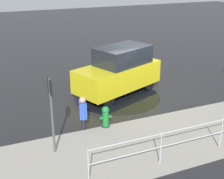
{
  "coord_description": "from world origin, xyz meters",
  "views": [
    {
      "loc": [
        6.57,
        11.65,
        5.27
      ],
      "look_at": [
        2.21,
        1.51,
        0.9
      ],
      "focal_mm": 50.0,
      "sensor_mm": 36.0,
      "label": 1
    }
  ],
  "objects_px": {
    "moving_hatchback": "(119,71)",
    "pedestrian": "(83,111)",
    "fire_hydrant": "(106,117)",
    "sign_post": "(51,105)"
  },
  "relations": [
    {
      "from": "moving_hatchback",
      "to": "pedestrian",
      "type": "distance_m",
      "value": 3.66
    },
    {
      "from": "fire_hydrant",
      "to": "sign_post",
      "type": "bearing_deg",
      "value": 23.69
    },
    {
      "from": "fire_hydrant",
      "to": "sign_post",
      "type": "distance_m",
      "value": 2.5
    },
    {
      "from": "moving_hatchback",
      "to": "fire_hydrant",
      "type": "height_order",
      "value": "moving_hatchback"
    },
    {
      "from": "moving_hatchback",
      "to": "sign_post",
      "type": "relative_size",
      "value": 1.77
    },
    {
      "from": "pedestrian",
      "to": "moving_hatchback",
      "type": "bearing_deg",
      "value": -134.12
    },
    {
      "from": "pedestrian",
      "to": "sign_post",
      "type": "distance_m",
      "value": 1.88
    },
    {
      "from": "fire_hydrant",
      "to": "sign_post",
      "type": "relative_size",
      "value": 0.33
    },
    {
      "from": "moving_hatchback",
      "to": "sign_post",
      "type": "height_order",
      "value": "sign_post"
    },
    {
      "from": "moving_hatchback",
      "to": "sign_post",
      "type": "xyz_separation_m",
      "value": [
        3.8,
        3.68,
        0.55
      ]
    }
  ]
}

